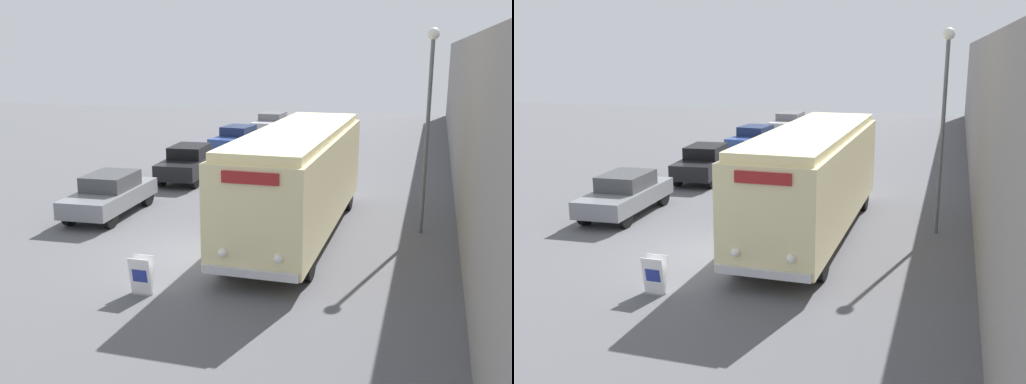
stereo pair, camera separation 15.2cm
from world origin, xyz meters
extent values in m
plane|color=#56565B|center=(0.00, 0.00, 0.00)|extent=(80.00, 80.00, 0.00)
cube|color=gray|center=(7.11, 10.00, 3.06)|extent=(0.30, 60.00, 6.12)
cylinder|color=black|center=(1.04, -1.02, 0.47)|extent=(0.28, 0.94, 0.94)
cylinder|color=black|center=(3.19, -1.02, 0.47)|extent=(0.28, 0.94, 0.94)
cylinder|color=black|center=(1.04, 6.11, 0.47)|extent=(0.28, 0.94, 0.94)
cylinder|color=black|center=(3.19, 6.11, 0.47)|extent=(0.28, 0.94, 0.94)
cube|color=beige|center=(2.12, 2.54, 1.79)|extent=(2.47, 9.93, 2.64)
cube|color=#F8E8A7|center=(2.12, 2.54, 3.23)|extent=(2.27, 9.53, 0.24)
cube|color=silver|center=(2.12, -2.48, 0.59)|extent=(2.35, 0.12, 0.20)
sphere|color=white|center=(1.44, -2.45, 1.02)|extent=(0.22, 0.22, 0.22)
sphere|color=white|center=(2.80, -2.45, 1.02)|extent=(0.22, 0.22, 0.22)
cube|color=maroon|center=(2.12, -2.44, 2.86)|extent=(1.36, 0.06, 0.28)
cube|color=gray|center=(-0.40, -3.01, 0.00)|extent=(0.49, 0.20, 0.01)
cube|color=white|center=(-0.40, -3.09, 0.46)|extent=(0.54, 0.19, 0.93)
cube|color=white|center=(-0.40, -2.93, 0.46)|extent=(0.54, 0.19, 0.93)
cube|color=navy|center=(-0.40, -3.11, 0.48)|extent=(0.38, 0.06, 0.32)
cylinder|color=#595E60|center=(5.83, 3.96, 3.01)|extent=(0.12, 0.12, 6.02)
sphere|color=silver|center=(5.83, 3.96, 6.13)|extent=(0.36, 0.36, 0.36)
cylinder|color=black|center=(-5.33, 1.46, 0.36)|extent=(0.22, 0.71, 0.71)
cylinder|color=black|center=(-3.88, 1.54, 0.36)|extent=(0.22, 0.71, 0.71)
cylinder|color=black|center=(-5.49, 4.44, 0.36)|extent=(0.22, 0.71, 0.71)
cylinder|color=black|center=(-4.04, 4.52, 0.36)|extent=(0.22, 0.71, 0.71)
cube|color=slate|center=(-4.68, 2.99, 0.64)|extent=(1.95, 4.47, 0.58)
cube|color=#3F4043|center=(-4.69, 3.10, 1.20)|extent=(1.56, 2.05, 0.53)
cylinder|color=black|center=(-4.88, 7.55, 0.35)|extent=(0.22, 0.71, 0.71)
cylinder|color=black|center=(-3.42, 7.67, 0.35)|extent=(0.22, 0.71, 0.71)
cylinder|color=black|center=(-5.12, 10.54, 0.35)|extent=(0.22, 0.71, 0.71)
cylinder|color=black|center=(-3.66, 10.66, 0.35)|extent=(0.22, 0.71, 0.71)
cube|color=black|center=(-4.27, 9.10, 0.68)|extent=(2.07, 4.52, 0.66)
cube|color=black|center=(-4.28, 9.21, 1.28)|extent=(1.62, 2.09, 0.53)
cylinder|color=black|center=(-5.44, 15.51, 0.35)|extent=(0.22, 0.71, 0.71)
cylinder|color=black|center=(-3.93, 15.38, 0.35)|extent=(0.22, 0.71, 0.71)
cylinder|color=black|center=(-5.20, 18.34, 0.35)|extent=(0.22, 0.71, 0.71)
cylinder|color=black|center=(-3.69, 18.21, 0.35)|extent=(0.22, 0.71, 0.71)
cube|color=#2D478C|center=(-4.57, 16.86, 0.66)|extent=(2.12, 4.37, 0.61)
cube|color=#19274D|center=(-4.56, 16.97, 1.21)|extent=(1.66, 2.03, 0.50)
cylinder|color=black|center=(-5.44, 23.15, 0.34)|extent=(0.22, 0.69, 0.69)
cylinder|color=black|center=(-3.93, 23.12, 0.34)|extent=(0.22, 0.69, 0.69)
cylinder|color=black|center=(-5.38, 26.32, 0.34)|extent=(0.22, 0.69, 0.69)
cylinder|color=black|center=(-3.87, 26.29, 0.34)|extent=(0.22, 0.69, 0.69)
cube|color=#B7B7BC|center=(-4.65, 24.72, 0.65)|extent=(1.86, 4.60, 0.60)
cube|color=slate|center=(-4.65, 24.83, 1.19)|extent=(1.55, 2.09, 0.48)
camera|label=1|loc=(6.00, -15.01, 5.69)|focal=42.00mm
camera|label=2|loc=(6.15, -14.96, 5.69)|focal=42.00mm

